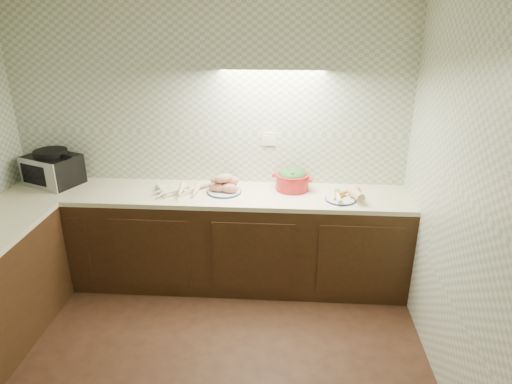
# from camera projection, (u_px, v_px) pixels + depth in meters

# --- Properties ---
(room) EXTENTS (3.60, 3.60, 2.60)m
(room) POSITION_uv_depth(u_px,v_px,m) (150.00, 172.00, 2.38)
(room) COLOR black
(room) RESTS_ON ground
(counter) EXTENTS (3.60, 3.60, 0.90)m
(counter) POSITION_uv_depth(u_px,v_px,m) (101.00, 285.00, 3.50)
(counter) COLOR black
(counter) RESTS_ON ground
(toaster_oven) EXTENTS (0.56, 0.50, 0.32)m
(toaster_oven) POSITION_uv_depth(u_px,v_px,m) (53.00, 168.00, 4.19)
(toaster_oven) COLOR black
(toaster_oven) RESTS_ON counter
(parsnip_pile) EXTENTS (0.43, 0.41, 0.08)m
(parsnip_pile) POSITION_uv_depth(u_px,v_px,m) (171.00, 189.00, 4.03)
(parsnip_pile) COLOR beige
(parsnip_pile) RESTS_ON counter
(sweet_potato_plate) EXTENTS (0.31, 0.31, 0.18)m
(sweet_potato_plate) POSITION_uv_depth(u_px,v_px,m) (224.00, 185.00, 4.03)
(sweet_potato_plate) COLOR #132147
(sweet_potato_plate) RESTS_ON counter
(onion_bowl) EXTENTS (0.16, 0.16, 0.12)m
(onion_bowl) POSITION_uv_depth(u_px,v_px,m) (228.00, 183.00, 4.14)
(onion_bowl) COLOR black
(onion_bowl) RESTS_ON counter
(dutch_oven) EXTENTS (0.38, 0.38, 0.21)m
(dutch_oven) POSITION_uv_depth(u_px,v_px,m) (292.00, 179.00, 4.07)
(dutch_oven) COLOR #A8181C
(dutch_oven) RESTS_ON counter
(veg_plate) EXTENTS (0.32, 0.30, 0.12)m
(veg_plate) POSITION_uv_depth(u_px,v_px,m) (347.00, 195.00, 3.88)
(veg_plate) COLOR #132147
(veg_plate) RESTS_ON counter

